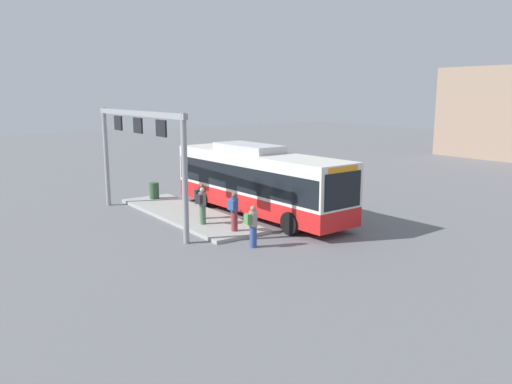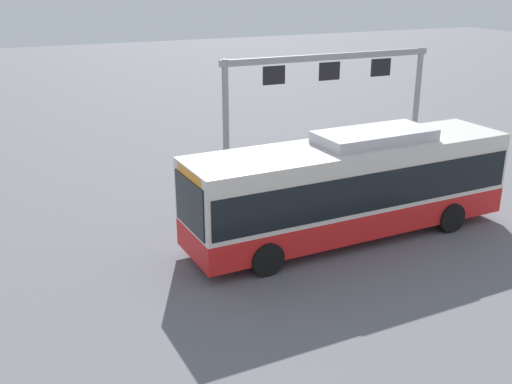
% 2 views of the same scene
% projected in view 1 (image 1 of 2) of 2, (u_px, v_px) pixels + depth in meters
% --- Properties ---
extents(ground_plane, '(120.00, 120.00, 0.00)m').
position_uv_depth(ground_plane, '(259.00, 215.00, 25.20)').
color(ground_plane, slate).
extents(platform_curb, '(10.00, 2.80, 0.16)m').
position_uv_depth(platform_curb, '(188.00, 214.00, 24.98)').
color(platform_curb, '#9E9E99').
rests_on(platform_curb, ground).
extents(bus_main, '(11.01, 3.04, 3.46)m').
position_uv_depth(bus_main, '(259.00, 179.00, 24.86)').
color(bus_main, red).
rests_on(bus_main, ground).
extents(person_boarding, '(0.35, 0.53, 1.67)m').
position_uv_depth(person_boarding, '(253.00, 225.00, 19.73)').
color(person_boarding, '#334C8C').
rests_on(person_boarding, ground).
extents(person_waiting_near, '(0.52, 0.60, 1.67)m').
position_uv_depth(person_waiting_near, '(234.00, 211.00, 21.50)').
color(person_waiting_near, maroon).
rests_on(person_waiting_near, platform_curb).
extents(person_waiting_mid, '(0.48, 0.60, 1.67)m').
position_uv_depth(person_waiting_mid, '(202.00, 205.00, 22.64)').
color(person_waiting_mid, '#476B4C').
rests_on(person_waiting_mid, platform_curb).
extents(person_waiting_far, '(0.41, 0.57, 1.67)m').
position_uv_depth(person_waiting_far, '(202.00, 200.00, 23.66)').
color(person_waiting_far, '#476B4C').
rests_on(person_waiting_far, platform_curb).
extents(platform_sign_gantry, '(9.15, 0.24, 5.20)m').
position_uv_depth(platform_sign_gantry, '(139.00, 142.00, 23.21)').
color(platform_sign_gantry, gray).
rests_on(platform_sign_gantry, ground).
extents(trash_bin, '(0.52, 0.52, 0.90)m').
position_uv_depth(trash_bin, '(154.00, 191.00, 28.25)').
color(trash_bin, '#2D5133').
rests_on(trash_bin, platform_curb).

